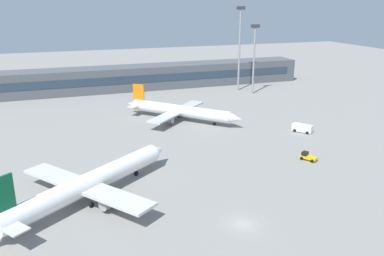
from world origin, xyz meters
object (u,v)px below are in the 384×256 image
Objects in this scene: airplane_near at (90,183)px; airplane_mid at (181,111)px; service_van_white at (302,128)px; floodlight_tower_east at (254,54)px; floodlight_tower_west at (240,44)px; baggage_tug_yellow at (308,157)px.

airplane_near is 49.92m from airplane_mid.
airplane_mid is at bearing 142.44° from service_van_white.
airplane_near is 92.77m from floodlight_tower_east.
floodlight_tower_west is at bearing 49.02° from airplane_near.
floodlight_tower_west is (16.49, 69.48, 16.88)m from baggage_tug_yellow.
airplane_near is at bearing -176.66° from baggage_tug_yellow.
service_van_white is (56.31, 19.64, -1.97)m from airplane_near.
baggage_tug_yellow is 0.72× the size of service_van_white.
airplane_mid is at bearing -136.38° from floodlight_tower_west.
baggage_tug_yellow is at bearing -120.78° from service_van_white.
airplane_mid is 41.34m from baggage_tug_yellow.
baggage_tug_yellow is 66.58m from floodlight_tower_east.
service_van_white is at bearing -101.06° from floodlight_tower_east.
airplane_mid is (29.34, 40.39, -0.26)m from airplane_near.
baggage_tug_yellow is at bearing -106.92° from floodlight_tower_east.
floodlight_tower_west is (6.39, 52.53, 16.57)m from service_van_white.
airplane_near is 6.45× the size of service_van_white.
airplane_near reaches higher than baggage_tug_yellow.
service_van_white is at bearing -37.56° from airplane_mid.
service_van_white is 0.21× the size of floodlight_tower_east.
airplane_mid is 1.17× the size of floodlight_tower_east.
floodlight_tower_west reaches higher than service_van_white.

